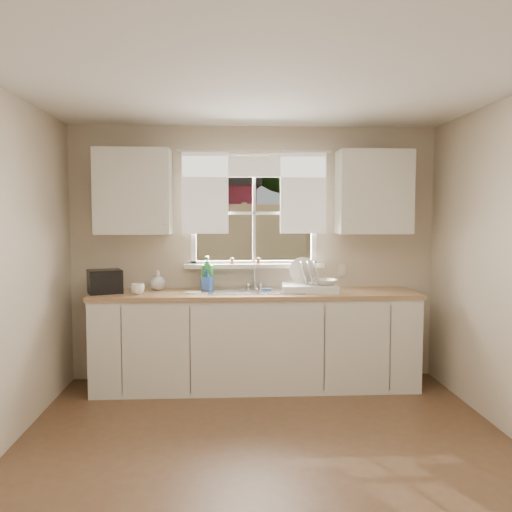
{
  "coord_description": "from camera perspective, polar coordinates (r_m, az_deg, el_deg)",
  "views": [
    {
      "loc": [
        -0.27,
        -3.37,
        1.63
      ],
      "look_at": [
        0.0,
        1.65,
        1.25
      ],
      "focal_mm": 38.0,
      "sensor_mm": 36.0,
      "label": 1
    }
  ],
  "objects": [
    {
      "name": "curtains",
      "position": [
        5.33,
        -0.18,
        7.59
      ],
      "size": [
        1.5,
        0.03,
        0.81
      ],
      "color": "white",
      "rests_on": "room_walls"
    },
    {
      "name": "sill_jars",
      "position": [
        5.33,
        -1.14,
        -0.52
      ],
      "size": [
        0.3,
        0.04,
        0.06
      ],
      "color": "brown",
      "rests_on": "window"
    },
    {
      "name": "base_cabinets",
      "position": [
        5.19,
        -0.02,
        -8.98
      ],
      "size": [
        3.0,
        0.62,
        0.87
      ],
      "primitive_type": "cube",
      "color": "silver",
      "rests_on": "ground"
    },
    {
      "name": "cup",
      "position": [
        5.04,
        -12.35,
        -3.42
      ],
      "size": [
        0.16,
        0.16,
        0.1
      ],
      "primitive_type": "imported",
      "rotation": [
        0.0,
        0.0,
        -0.4
      ],
      "color": "white",
      "rests_on": "countertop"
    },
    {
      "name": "room_walls",
      "position": [
        3.33,
        1.6,
        -2.44
      ],
      "size": [
        3.62,
        4.02,
        2.5
      ],
      "color": "beige",
      "rests_on": "ground"
    },
    {
      "name": "countertop",
      "position": [
        5.11,
        -0.02,
        -4.01
      ],
      "size": [
        3.04,
        0.65,
        0.04
      ],
      "primitive_type": "cube",
      "color": "#AB8155",
      "rests_on": "base_cabinets"
    },
    {
      "name": "backyard",
      "position": [
        11.95,
        1.04,
        13.13
      ],
      "size": [
        20.0,
        10.0,
        6.13
      ],
      "color": "#335421",
      "rests_on": "ground"
    },
    {
      "name": "black_appliance",
      "position": [
        5.2,
        -15.63,
        -2.6
      ],
      "size": [
        0.37,
        0.34,
        0.22
      ],
      "primitive_type": "cube",
      "rotation": [
        0.0,
        0.0,
        0.36
      ],
      "color": "black",
      "rests_on": "countertop"
    },
    {
      "name": "wall_outlet",
      "position": [
        5.5,
        9.0,
        -1.47
      ],
      "size": [
        0.08,
        0.01,
        0.12
      ],
      "primitive_type": "cube",
      "color": "beige",
      "rests_on": "room_walls"
    },
    {
      "name": "window",
      "position": [
        5.38,
        -0.2,
        2.79
      ],
      "size": [
        1.38,
        0.16,
        1.06
      ],
      "color": "white",
      "rests_on": "room_walls"
    },
    {
      "name": "soap_bottle_b",
      "position": [
        5.18,
        -5.17,
        -2.55
      ],
      "size": [
        0.12,
        0.12,
        0.2
      ],
      "primitive_type": "imported",
      "rotation": [
        0.0,
        0.0,
        -0.36
      ],
      "color": "blue",
      "rests_on": "countertop"
    },
    {
      "name": "bowl",
      "position": [
        5.11,
        7.33,
        -2.74
      ],
      "size": [
        0.28,
        0.28,
        0.05
      ],
      "primitive_type": "imported",
      "rotation": [
        0.0,
        0.0,
        0.43
      ],
      "color": "white",
      "rests_on": "dish_rack"
    },
    {
      "name": "soap_bottle_a",
      "position": [
        5.24,
        -5.15,
        -1.78
      ],
      "size": [
        0.14,
        0.14,
        0.33
      ],
      "primitive_type": "imported",
      "rotation": [
        0.0,
        0.0,
        -0.13
      ],
      "color": "#2D8C3D",
      "rests_on": "countertop"
    },
    {
      "name": "upper_cabinet_right",
      "position": [
        5.39,
        12.29,
        6.57
      ],
      "size": [
        0.7,
        0.33,
        0.8
      ],
      "primitive_type": "cube",
      "color": "silver",
      "rests_on": "room_walls"
    },
    {
      "name": "soap_bottle_c",
      "position": [
        5.3,
        -10.32,
        -2.53
      ],
      "size": [
        0.18,
        0.18,
        0.19
      ],
      "primitive_type": "imported",
      "rotation": [
        0.0,
        0.0,
        -0.27
      ],
      "color": "beige",
      "rests_on": "countertop"
    },
    {
      "name": "sink",
      "position": [
        5.15,
        -0.04,
        -4.53
      ],
      "size": [
        0.88,
        0.52,
        0.4
      ],
      "color": "#B7B7BC",
      "rests_on": "countertop"
    },
    {
      "name": "upper_cabinet_left",
      "position": [
        5.27,
        -12.78,
        6.61
      ],
      "size": [
        0.7,
        0.33,
        0.8
      ],
      "primitive_type": "cube",
      "color": "silver",
      "rests_on": "room_walls"
    },
    {
      "name": "ceiling",
      "position": [
        3.49,
        1.55,
        18.77
      ],
      "size": [
        3.6,
        4.0,
        0.02
      ],
      "primitive_type": "cube",
      "color": "silver",
      "rests_on": "room_walls"
    },
    {
      "name": "saucer",
      "position": [
        5.05,
        -6.67,
        -3.83
      ],
      "size": [
        0.16,
        0.16,
        0.01
      ],
      "primitive_type": "cylinder",
      "color": "white",
      "rests_on": "countertop"
    },
    {
      "name": "dish_rack",
      "position": [
        5.14,
        5.64,
        -3.06
      ],
      "size": [
        0.55,
        0.43,
        0.32
      ],
      "color": "white",
      "rests_on": "countertop"
    },
    {
      "name": "ground",
      "position": [
        3.75,
        1.47,
        -21.44
      ],
      "size": [
        4.0,
        4.0,
        0.0
      ],
      "primitive_type": "plane",
      "color": "brown",
      "rests_on": "ground"
    }
  ]
}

